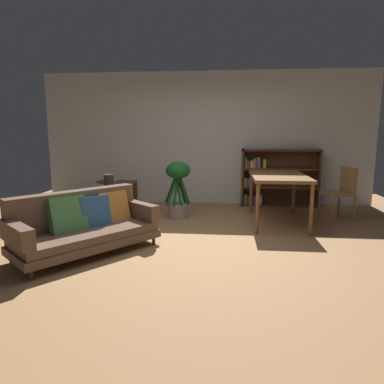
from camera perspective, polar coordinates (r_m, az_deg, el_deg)
name	(u,v)px	position (r m, az deg, el deg)	size (l,w,h in m)	color
ground_plane	(193,242)	(4.71, 0.15, -8.38)	(8.16, 8.16, 0.00)	#A87A4C
back_wall_panel	(205,139)	(7.16, 2.26, 8.91)	(6.80, 0.10, 2.70)	silver
fabric_couch	(84,224)	(4.49, -17.65, -5.18)	(1.69, 1.82, 0.75)	#56351E
media_console	(118,203)	(6.01, -12.37, -1.78)	(0.37, 1.28, 0.59)	#56351E
open_laptop	(113,184)	(6.05, -13.10, 1.38)	(0.46, 0.33, 0.07)	#333338
desk_speaker	(109,181)	(5.69, -13.76, 1.77)	(0.15, 0.15, 0.22)	#2D2823
potted_floor_plant	(178,185)	(5.90, -2.36, 1.21)	(0.48, 0.42, 0.99)	#9E9389
dining_table	(278,180)	(5.70, 14.30, 2.03)	(0.87, 1.40, 0.81)	brown
dining_chair_near	(341,190)	(6.33, 23.75, 0.27)	(0.54, 0.55, 0.90)	olive
bookshelf	(274,178)	(7.12, 13.65, 2.27)	(1.54, 0.28, 1.15)	#56351E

